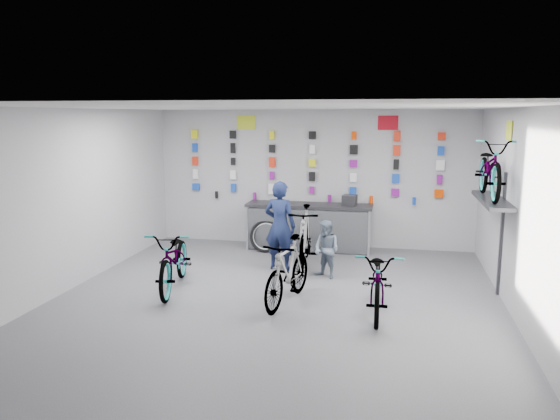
% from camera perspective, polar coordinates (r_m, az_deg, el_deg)
% --- Properties ---
extents(floor, '(8.00, 8.00, 0.00)m').
position_cam_1_polar(floor, '(8.57, -0.67, -9.79)').
color(floor, '#4C4C51').
rests_on(floor, ground).
extents(ceiling, '(8.00, 8.00, 0.00)m').
position_cam_1_polar(ceiling, '(8.07, -0.72, 10.70)').
color(ceiling, white).
rests_on(ceiling, wall_back).
extents(wall_back, '(7.00, 0.00, 7.00)m').
position_cam_1_polar(wall_back, '(12.09, 3.41, 3.31)').
color(wall_back, silver).
rests_on(wall_back, floor).
extents(wall_front, '(7.00, 0.00, 7.00)m').
position_cam_1_polar(wall_front, '(4.48, -11.95, -8.45)').
color(wall_front, silver).
rests_on(wall_front, floor).
extents(wall_left, '(0.00, 8.00, 8.00)m').
position_cam_1_polar(wall_left, '(9.57, -21.63, 0.86)').
color(wall_left, silver).
rests_on(wall_left, floor).
extents(wall_right, '(0.00, 8.00, 8.00)m').
position_cam_1_polar(wall_right, '(8.19, 23.97, -0.72)').
color(wall_right, silver).
rests_on(wall_right, floor).
extents(counter, '(2.70, 0.66, 1.00)m').
position_cam_1_polar(counter, '(11.80, 3.04, -1.83)').
color(counter, black).
rests_on(counter, floor).
extents(merch_wall, '(5.57, 0.08, 1.56)m').
position_cam_1_polar(merch_wall, '(11.97, 3.88, 4.64)').
color(merch_wall, blue).
rests_on(merch_wall, wall_back).
extents(wall_bracket, '(0.39, 1.90, 2.00)m').
position_cam_1_polar(wall_bracket, '(9.32, 21.41, 0.43)').
color(wall_bracket, '#333338').
rests_on(wall_bracket, wall_right).
extents(sign_left, '(0.42, 0.02, 0.30)m').
position_cam_1_polar(sign_left, '(12.29, -3.56, 9.12)').
color(sign_left, '#CFDF29').
rests_on(sign_left, wall_back).
extents(sign_right, '(0.42, 0.02, 0.30)m').
position_cam_1_polar(sign_right, '(11.86, 11.22, 8.93)').
color(sign_right, red).
rests_on(sign_right, wall_back).
extents(sign_side, '(0.02, 0.40, 0.30)m').
position_cam_1_polar(sign_side, '(9.24, 22.82, 7.67)').
color(sign_side, '#CFDF29').
rests_on(sign_side, wall_right).
extents(bike_left, '(1.07, 2.09, 1.05)m').
position_cam_1_polar(bike_left, '(9.28, -10.95, -5.04)').
color(bike_left, gray).
rests_on(bike_left, floor).
extents(bike_center, '(0.81, 1.79, 1.04)m').
position_cam_1_polar(bike_center, '(8.44, 0.81, -6.40)').
color(bike_center, gray).
rests_on(bike_center, floor).
extents(bike_right, '(0.71, 1.90, 0.99)m').
position_cam_1_polar(bike_right, '(8.20, 10.26, -7.24)').
color(bike_right, gray).
rests_on(bike_right, floor).
extents(bike_service, '(0.69, 1.96, 1.16)m').
position_cam_1_polar(bike_service, '(10.49, 2.61, -2.81)').
color(bike_service, gray).
rests_on(bike_service, floor).
extents(bike_wall, '(0.63, 1.80, 0.95)m').
position_cam_1_polar(bike_wall, '(9.24, 21.16, 4.06)').
color(bike_wall, gray).
rests_on(bike_wall, wall_bracket).
extents(clerk, '(0.68, 0.52, 1.69)m').
position_cam_1_polar(clerk, '(10.20, 0.00, -1.66)').
color(clerk, '#151F44').
rests_on(clerk, floor).
extents(customer, '(0.64, 0.61, 1.05)m').
position_cam_1_polar(customer, '(9.77, 4.88, -4.13)').
color(customer, slate).
rests_on(customer, floor).
extents(spare_wheel, '(0.70, 0.29, 0.69)m').
position_cam_1_polar(spare_wheel, '(11.64, -1.49, -2.76)').
color(spare_wheel, black).
rests_on(spare_wheel, floor).
extents(register, '(0.32, 0.34, 0.22)m').
position_cam_1_polar(register, '(11.60, 7.28, 1.02)').
color(register, black).
rests_on(register, counter).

